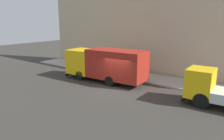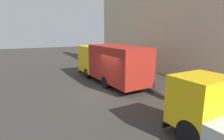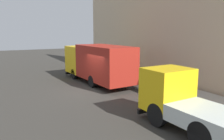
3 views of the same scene
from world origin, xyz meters
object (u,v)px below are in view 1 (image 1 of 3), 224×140
at_px(large_utility_truck, 105,64).
at_px(pedestrian_walking, 109,64).
at_px(street_sign_post, 126,62).
at_px(pedestrian_standing, 105,61).
at_px(pedestrian_third, 87,61).
at_px(traffic_cone_orange, 87,66).
at_px(small_flatbed_truck, 217,90).

xyz_separation_m(large_utility_truck, pedestrian_walking, (2.76, 1.78, -0.67)).
bearing_deg(street_sign_post, pedestrian_standing, 64.02).
relative_size(large_utility_truck, pedestrian_standing, 5.04).
relative_size(pedestrian_walking, pedestrian_third, 1.04).
xyz_separation_m(pedestrian_third, street_sign_post, (-0.64, -5.88, 0.73)).
distance_m(large_utility_truck, pedestrian_standing, 5.16).
relative_size(pedestrian_standing, traffic_cone_orange, 2.32).
xyz_separation_m(pedestrian_standing, street_sign_post, (-2.09, -4.28, 0.74)).
relative_size(traffic_cone_orange, street_sign_post, 0.26).
relative_size(large_utility_truck, traffic_cone_orange, 11.70).
distance_m(small_flatbed_truck, pedestrian_standing, 13.73).
bearing_deg(traffic_cone_orange, large_utility_truck, -116.60).
bearing_deg(pedestrian_walking, pedestrian_third, -91.40).
bearing_deg(pedestrian_third, large_utility_truck, 32.60).
relative_size(pedestrian_walking, pedestrian_standing, 1.03).
height_order(pedestrian_walking, traffic_cone_orange, pedestrian_walking).
height_order(large_utility_truck, traffic_cone_orange, large_utility_truck).
xyz_separation_m(traffic_cone_orange, street_sign_post, (-0.36, -5.52, 1.24)).
bearing_deg(pedestrian_walking, traffic_cone_orange, -85.03).
bearing_deg(pedestrian_walking, large_utility_truck, 26.85).
distance_m(pedestrian_standing, pedestrian_third, 2.16).
bearing_deg(pedestrian_third, pedestrian_standing, 102.44).
height_order(large_utility_truck, street_sign_post, large_utility_truck).
distance_m(small_flatbed_truck, street_sign_post, 9.06).
bearing_deg(pedestrian_third, small_flatbed_truck, 49.19).
xyz_separation_m(large_utility_truck, traffic_cone_orange, (2.24, 4.47, -1.21)).
bearing_deg(traffic_cone_orange, pedestrian_standing, -35.68).
distance_m(small_flatbed_truck, traffic_cone_orange, 14.53).
relative_size(large_utility_truck, small_flatbed_truck, 1.51).
bearing_deg(traffic_cone_orange, pedestrian_third, 51.92).
bearing_deg(large_utility_truck, pedestrian_walking, 28.87).
bearing_deg(large_utility_truck, street_sign_post, -33.14).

